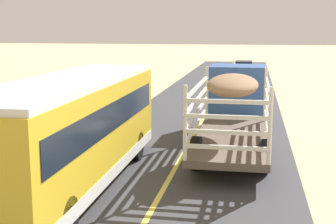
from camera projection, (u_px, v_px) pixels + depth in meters
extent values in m
cube|color=#3359A5|center=(238.00, 90.00, 21.58)|extent=(2.50, 2.20, 2.20)
cube|color=#192333|center=(238.00, 80.00, 21.50)|extent=(2.53, 1.54, 0.70)
cube|color=brown|center=(231.00, 141.00, 16.55)|extent=(2.50, 6.40, 0.24)
cylinder|color=silver|center=(207.00, 93.00, 19.58)|extent=(0.12, 0.12, 2.20)
cylinder|color=silver|center=(265.00, 95.00, 19.16)|extent=(0.12, 0.12, 2.20)
cylinder|color=silver|center=(185.00, 123.00, 13.50)|extent=(0.12, 0.12, 2.20)
cylinder|color=silver|center=(270.00, 126.00, 13.08)|extent=(0.12, 0.12, 2.20)
cube|color=silver|center=(197.00, 124.00, 16.66)|extent=(0.08, 6.30, 0.12)
cube|color=silver|center=(267.00, 126.00, 16.24)|extent=(0.08, 6.30, 0.12)
cube|color=silver|center=(226.00, 148.00, 13.39)|extent=(2.40, 0.08, 0.12)
cube|color=silver|center=(197.00, 112.00, 16.58)|extent=(0.08, 6.30, 0.12)
cube|color=silver|center=(268.00, 114.00, 16.16)|extent=(0.08, 6.30, 0.12)
cube|color=silver|center=(227.00, 132.00, 13.31)|extent=(2.40, 0.08, 0.12)
cube|color=silver|center=(197.00, 99.00, 16.50)|extent=(0.08, 6.30, 0.12)
cube|color=silver|center=(268.00, 101.00, 16.08)|extent=(0.08, 6.30, 0.12)
cube|color=silver|center=(227.00, 117.00, 13.23)|extent=(2.40, 0.08, 0.12)
cube|color=silver|center=(198.00, 87.00, 16.43)|extent=(0.08, 6.30, 0.12)
cube|color=silver|center=(269.00, 88.00, 16.00)|extent=(0.08, 6.30, 0.12)
cube|color=silver|center=(227.00, 102.00, 13.15)|extent=(2.40, 0.08, 0.12)
ellipsoid|color=#8C6B4C|center=(233.00, 85.00, 16.20)|extent=(1.75, 3.84, 0.70)
cylinder|color=black|center=(213.00, 116.00, 21.99)|extent=(0.32, 1.10, 1.10)
cylinder|color=black|center=(261.00, 117.00, 21.61)|extent=(0.32, 1.10, 1.10)
cylinder|color=black|center=(196.00, 153.00, 15.53)|extent=(0.32, 1.10, 1.10)
cylinder|color=black|center=(263.00, 156.00, 15.14)|extent=(0.32, 1.10, 1.10)
cube|color=gold|center=(71.00, 131.00, 13.49)|extent=(2.50, 10.00, 2.70)
cube|color=white|center=(69.00, 81.00, 13.24)|extent=(2.45, 9.80, 0.16)
cube|color=#192333|center=(71.00, 115.00, 13.41)|extent=(2.54, 9.20, 0.80)
cube|color=silver|center=(73.00, 170.00, 13.70)|extent=(2.53, 9.80, 0.36)
cylinder|color=black|center=(77.00, 143.00, 17.05)|extent=(0.30, 1.00, 1.00)
cylinder|color=black|center=(137.00, 146.00, 16.66)|extent=(0.30, 1.00, 1.00)
cylinder|color=black|center=(65.00, 218.00, 10.37)|extent=(0.30, 1.00, 1.00)
cube|color=#264C8C|center=(244.00, 71.00, 44.20)|extent=(1.80, 4.40, 0.70)
cube|color=#192333|center=(244.00, 64.00, 44.18)|extent=(1.53, 2.20, 0.60)
cylinder|color=black|center=(236.00, 72.00, 45.65)|extent=(0.22, 0.66, 0.66)
cylinder|color=black|center=(252.00, 72.00, 45.37)|extent=(0.22, 0.66, 0.66)
cylinder|color=black|center=(234.00, 74.00, 43.09)|extent=(0.22, 0.66, 0.66)
cylinder|color=black|center=(252.00, 75.00, 42.82)|extent=(0.22, 0.66, 0.66)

